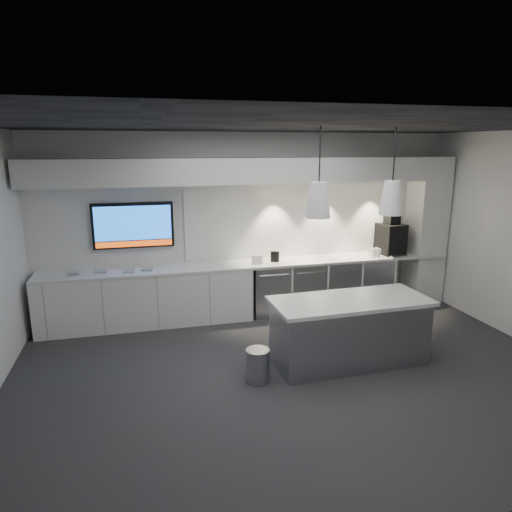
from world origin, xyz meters
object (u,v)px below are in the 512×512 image
object	(u,v)px
wall_tv	(133,225)
island	(349,330)
coffee_machine	(391,238)
bin	(258,365)

from	to	relation	value
wall_tv	island	distance (m)	3.68
island	wall_tv	bearing A→B (deg)	137.74
wall_tv	island	size ratio (longest dim) A/B	0.60
coffee_machine	wall_tv	bearing A→B (deg)	170.38
coffee_machine	bin	bearing A→B (deg)	-149.90
wall_tv	island	xyz separation A→B (m)	(2.67, -2.28, -1.12)
bin	coffee_machine	bearing A→B (deg)	36.51
island	bin	world-z (taller)	island
wall_tv	island	bearing A→B (deg)	-40.44
island	bin	distance (m)	1.32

